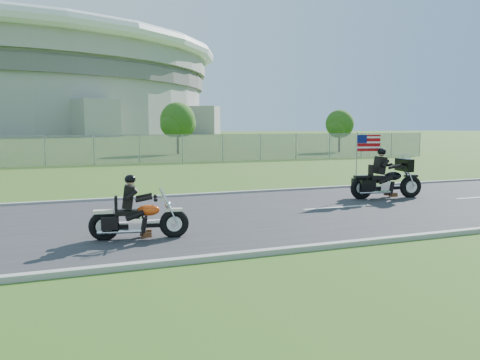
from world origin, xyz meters
name	(u,v)px	position (x,y,z in m)	size (l,w,h in m)	color
ground	(213,218)	(0.00, 0.00, 0.00)	(420.00, 420.00, 0.00)	#375019
road	(213,217)	(0.00, 0.00, 0.02)	(120.00, 8.00, 0.04)	#28282B
curb_north	(179,196)	(0.00, 4.05, 0.05)	(120.00, 0.18, 0.12)	#9E9B93
curb_south	(273,252)	(0.00, -4.05, 0.05)	(120.00, 0.18, 0.12)	#9E9B93
fence	(45,151)	(-5.00, 20.00, 1.00)	(60.00, 0.03, 2.00)	gray
stadium	(12,89)	(-20.00, 170.00, 15.58)	(140.40, 140.40, 29.20)	#A3A099
tree_fence_near	(178,122)	(6.04, 30.04, 2.97)	(3.52, 3.28, 4.75)	#382316
tree_fence_far	(340,125)	(22.04, 28.03, 2.64)	(3.08, 2.87, 4.20)	#382316
motorcycle_lead	(138,219)	(-2.35, -1.92, 0.48)	(2.22, 0.78, 1.50)	black
motorcycle_follow	(386,182)	(6.72, 1.06, 0.62)	(2.69, 1.04, 2.25)	black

